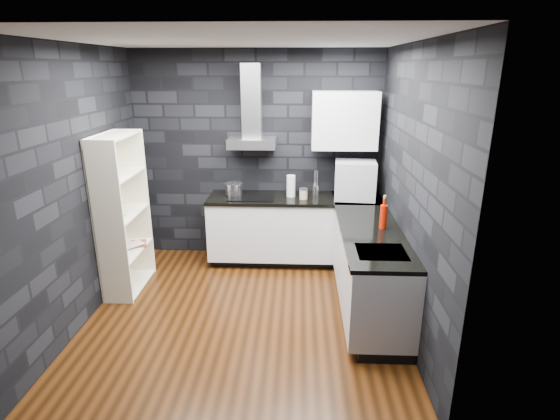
# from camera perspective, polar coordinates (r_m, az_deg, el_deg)

# --- Properties ---
(ground) EXTENTS (3.20, 3.20, 0.00)m
(ground) POSITION_cam_1_polar(r_m,az_deg,el_deg) (4.77, -4.57, -13.16)
(ground) COLOR #3E1E0A
(ceiling) EXTENTS (3.20, 3.20, 0.00)m
(ceiling) POSITION_cam_1_polar(r_m,az_deg,el_deg) (4.08, -5.58, 21.26)
(ceiling) COLOR silver
(wall_back) EXTENTS (3.20, 0.05, 2.70)m
(wall_back) POSITION_cam_1_polar(r_m,az_deg,el_deg) (5.80, -2.96, 6.98)
(wall_back) COLOR black
(wall_back) RESTS_ON ground
(wall_front) EXTENTS (3.20, 0.05, 2.70)m
(wall_front) POSITION_cam_1_polar(r_m,az_deg,el_deg) (2.72, -9.44, -6.56)
(wall_front) COLOR black
(wall_front) RESTS_ON ground
(wall_left) EXTENTS (0.05, 3.20, 2.70)m
(wall_left) POSITION_cam_1_polar(r_m,az_deg,el_deg) (4.72, -25.00, 2.67)
(wall_left) COLOR black
(wall_left) RESTS_ON ground
(wall_right) EXTENTS (0.05, 3.20, 2.70)m
(wall_right) POSITION_cam_1_polar(r_m,az_deg,el_deg) (4.32, 16.86, 2.31)
(wall_right) COLOR black
(wall_right) RESTS_ON ground
(toekick_back) EXTENTS (2.18, 0.50, 0.10)m
(toekick_back) POSITION_cam_1_polar(r_m,az_deg,el_deg) (5.90, 1.86, -6.10)
(toekick_back) COLOR black
(toekick_back) RESTS_ON ground
(toekick_right) EXTENTS (0.50, 1.78, 0.10)m
(toekick_right) POSITION_cam_1_polar(r_m,az_deg,el_deg) (4.86, 11.82, -12.18)
(toekick_right) COLOR black
(toekick_right) RESTS_ON ground
(counter_back_cab) EXTENTS (2.20, 0.60, 0.76)m
(counter_back_cab) POSITION_cam_1_polar(r_m,az_deg,el_deg) (5.70, 1.89, -2.32)
(counter_back_cab) COLOR white
(counter_back_cab) RESTS_ON ground
(counter_right_cab) EXTENTS (0.60, 1.80, 0.76)m
(counter_right_cab) POSITION_cam_1_polar(r_m,az_deg,el_deg) (4.65, 11.68, -7.61)
(counter_right_cab) COLOR white
(counter_right_cab) RESTS_ON ground
(counter_back_top) EXTENTS (2.20, 0.62, 0.04)m
(counter_back_top) POSITION_cam_1_polar(r_m,az_deg,el_deg) (5.56, 1.93, 1.51)
(counter_back_top) COLOR black
(counter_back_top) RESTS_ON counter_back_cab
(counter_right_top) EXTENTS (0.62, 1.80, 0.04)m
(counter_right_top) POSITION_cam_1_polar(r_m,az_deg,el_deg) (4.49, 11.87, -3.02)
(counter_right_top) COLOR black
(counter_right_top) RESTS_ON counter_right_cab
(counter_corner_top) EXTENTS (0.62, 0.62, 0.04)m
(counter_corner_top) POSITION_cam_1_polar(r_m,az_deg,el_deg) (5.62, 10.12, 1.41)
(counter_corner_top) COLOR black
(counter_corner_top) RESTS_ON counter_right_cab
(hood_body) EXTENTS (0.60, 0.34, 0.12)m
(hood_body) POSITION_cam_1_polar(r_m,az_deg,el_deg) (5.57, -3.70, 8.70)
(hood_body) COLOR #A1A1A6
(hood_body) RESTS_ON wall_back
(hood_chimney) EXTENTS (0.24, 0.20, 0.90)m
(hood_chimney) POSITION_cam_1_polar(r_m,az_deg,el_deg) (5.58, -3.73, 13.99)
(hood_chimney) COLOR #A1A1A6
(hood_chimney) RESTS_ON hood_body
(upper_cabinet) EXTENTS (0.80, 0.35, 0.70)m
(upper_cabinet) POSITION_cam_1_polar(r_m,az_deg,el_deg) (5.52, 8.43, 11.50)
(upper_cabinet) COLOR silver
(upper_cabinet) RESTS_ON wall_back
(cooktop) EXTENTS (0.58, 0.50, 0.01)m
(cooktop) POSITION_cam_1_polar(r_m,az_deg,el_deg) (5.59, -3.71, 1.86)
(cooktop) COLOR black
(cooktop) RESTS_ON counter_back_top
(sink_rim) EXTENTS (0.44, 0.40, 0.01)m
(sink_rim) POSITION_cam_1_polar(r_m,az_deg,el_deg) (4.03, 13.11, -5.40)
(sink_rim) COLOR #A1A1A6
(sink_rim) RESTS_ON counter_right_top
(pot) EXTENTS (0.23, 0.23, 0.13)m
(pot) POSITION_cam_1_polar(r_m,az_deg,el_deg) (5.65, -6.07, 2.71)
(pot) COLOR silver
(pot) RESTS_ON cooktop
(glass_vase) EXTENTS (0.11, 0.11, 0.27)m
(glass_vase) POSITION_cam_1_polar(r_m,az_deg,el_deg) (5.55, 1.44, 3.16)
(glass_vase) COLOR white
(glass_vase) RESTS_ON counter_back_top
(storage_jar) EXTENTS (0.13, 0.13, 0.12)m
(storage_jar) POSITION_cam_1_polar(r_m,az_deg,el_deg) (5.47, 3.08, 2.08)
(storage_jar) COLOR tan
(storage_jar) RESTS_ON counter_back_top
(utensil_crock) EXTENTS (0.10, 0.10, 0.11)m
(utensil_crock) POSITION_cam_1_polar(r_m,az_deg,el_deg) (5.67, 4.65, 2.62)
(utensil_crock) COLOR silver
(utensil_crock) RESTS_ON counter_back_top
(appliance_garage) EXTENTS (0.53, 0.42, 0.50)m
(appliance_garage) POSITION_cam_1_polar(r_m,az_deg,el_deg) (5.52, 9.76, 3.76)
(appliance_garage) COLOR #B1B3B9
(appliance_garage) RESTS_ON counter_back_top
(red_bottle) EXTENTS (0.09, 0.09, 0.25)m
(red_bottle) POSITION_cam_1_polar(r_m,az_deg,el_deg) (4.56, 13.34, -0.87)
(red_bottle) COLOR #A81703
(red_bottle) RESTS_ON counter_right_top
(bookshelf) EXTENTS (0.53, 0.86, 1.80)m
(bookshelf) POSITION_cam_1_polar(r_m,az_deg,el_deg) (5.20, -19.83, -0.55)
(bookshelf) COLOR #F0E9CC
(bookshelf) RESTS_ON ground
(fruit_bowl) EXTENTS (0.21, 0.21, 0.05)m
(fruit_bowl) POSITION_cam_1_polar(r_m,az_deg,el_deg) (5.10, -20.30, -0.53)
(fruit_bowl) COLOR white
(fruit_bowl) RESTS_ON bookshelf
(book_red) EXTENTS (0.17, 0.09, 0.24)m
(book_red) POSITION_cam_1_polar(r_m,az_deg,el_deg) (5.45, -19.00, -3.29)
(book_red) COLOR maroon
(book_red) RESTS_ON bookshelf
(book_second) EXTENTS (0.14, 0.12, 0.23)m
(book_second) POSITION_cam_1_polar(r_m,az_deg,el_deg) (5.46, -19.19, -3.04)
(book_second) COLOR #B2B2B2
(book_second) RESTS_ON bookshelf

